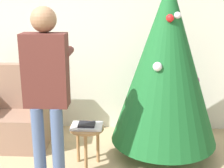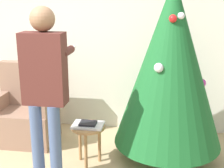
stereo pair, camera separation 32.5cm
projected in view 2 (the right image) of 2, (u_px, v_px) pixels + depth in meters
wall_back at (87, 36)px, 4.38m from camera, size 8.00×0.06×2.70m
christmas_tree at (170, 64)px, 3.50m from camera, size 1.26×1.26×2.10m
armchair at (26, 114)px, 4.17m from camera, size 0.79×0.60×1.04m
person_standing at (45, 82)px, 2.99m from camera, size 0.43×0.57×1.80m
side_stool at (88, 132)px, 3.54m from camera, size 0.38×0.38×0.47m
laptop at (88, 125)px, 3.52m from camera, size 0.35×0.26×0.02m
book at (88, 123)px, 3.51m from camera, size 0.19×0.16×0.02m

